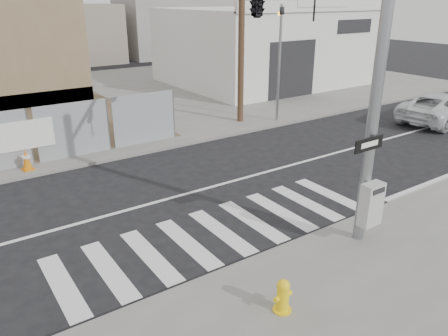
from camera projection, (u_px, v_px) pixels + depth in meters
ground at (175, 197)px, 13.12m from camera, size 100.00×100.00×0.00m
sidewalk_far at (52, 106)px, 23.85m from camera, size 50.00×20.00×0.12m
signal_pole at (292, 32)px, 11.11m from camera, size 0.96×5.87×7.00m
far_signal_pole at (280, 48)px, 19.58m from camera, size 0.16×0.20×5.60m
concrete_wall_right at (33, 43)px, 22.43m from camera, size 5.50×1.30×8.00m
auto_shop at (264, 45)px, 29.50m from camera, size 12.00×10.20×5.95m
utility_pole_right at (242, 7)px, 18.85m from camera, size 1.60×0.28×10.00m
fire_hydrant at (283, 296)px, 8.10m from camera, size 0.43×0.43×0.68m
suv at (440, 107)px, 20.79m from camera, size 5.29×2.93×1.40m
traffic_cone_d at (27, 160)px, 14.75m from camera, size 0.43×0.43×0.73m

